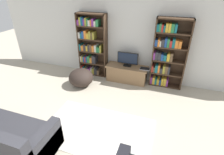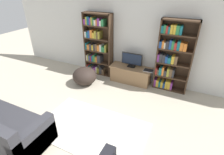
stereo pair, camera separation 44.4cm
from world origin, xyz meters
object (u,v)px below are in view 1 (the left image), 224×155
at_px(television, 128,59).
at_px(laptop, 145,69).
at_px(bookshelf_right, 167,55).
at_px(bookshelf_left, 92,46).
at_px(beanbag_ottoman, 81,78).
at_px(tv_stand, 127,73).
at_px(couch_left_sectional, 3,138).

xyz_separation_m(television, laptop, (0.56, -0.06, -0.22)).
bearing_deg(bookshelf_right, bookshelf_left, -179.96).
bearing_deg(television, bookshelf_left, 175.80).
relative_size(laptop, beanbag_ottoman, 0.39).
relative_size(bookshelf_left, tv_stand, 1.55).
height_order(bookshelf_left, television, bookshelf_left).
bearing_deg(bookshelf_left, television, -4.20).
height_order(laptop, beanbag_ottoman, beanbag_ottoman).
xyz_separation_m(bookshelf_left, television, (1.25, -0.09, -0.25)).
xyz_separation_m(bookshelf_right, tv_stand, (-1.14, -0.13, -0.74)).
xyz_separation_m(television, couch_left_sectional, (-1.50, -3.36, -0.45)).
height_order(tv_stand, television, television).
bearing_deg(tv_stand, beanbag_ottoman, -149.26).
relative_size(television, laptop, 2.21).
bearing_deg(laptop, bookshelf_right, 14.65).
distance_m(tv_stand, couch_left_sectional, 3.65).
distance_m(television, laptop, 0.61).
height_order(bookshelf_right, laptop, bookshelf_right).
relative_size(couch_left_sectional, beanbag_ottoman, 2.58).
height_order(tv_stand, couch_left_sectional, couch_left_sectional).
relative_size(bookshelf_left, bookshelf_right, 1.00).
bearing_deg(beanbag_ottoman, bookshelf_right, 20.05).
xyz_separation_m(bookshelf_left, laptop, (1.81, -0.15, -0.47)).
xyz_separation_m(bookshelf_right, beanbag_ottoman, (-2.38, -0.87, -0.73)).
xyz_separation_m(bookshelf_left, tv_stand, (1.25, -0.13, -0.74)).
bearing_deg(bookshelf_left, beanbag_ottoman, -89.85).
height_order(television, beanbag_ottoman, television).
distance_m(tv_stand, laptop, 0.62).
relative_size(tv_stand, couch_left_sectional, 0.68).
xyz_separation_m(bookshelf_left, beanbag_ottoman, (0.00, -0.87, -0.73)).
relative_size(bookshelf_right, tv_stand, 1.55).
relative_size(tv_stand, beanbag_ottoman, 1.76).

